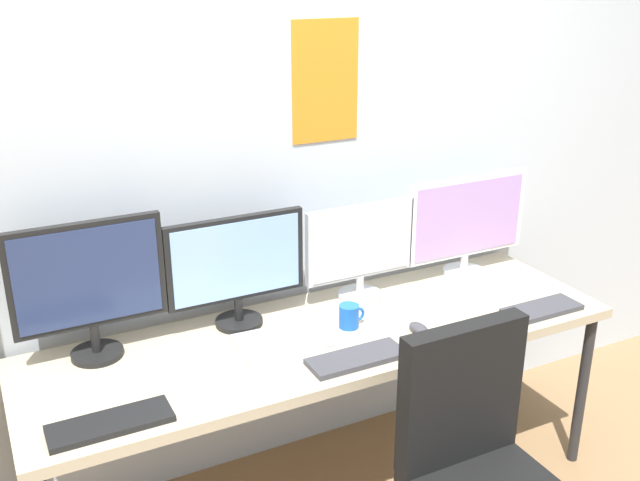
{
  "coord_description": "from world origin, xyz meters",
  "views": [
    {
      "loc": [
        -1.11,
        -1.53,
        2.03
      ],
      "look_at": [
        0.0,
        0.65,
        1.09
      ],
      "focal_mm": 40.81,
      "sensor_mm": 36.0,
      "label": 1
    }
  ],
  "objects_px": {
    "monitor_far_left": "(89,283)",
    "keyboard_right": "(542,309)",
    "computer_mouse": "(419,328)",
    "monitor_center_left": "(236,266)",
    "monitor_center_right": "(360,248)",
    "monitor_far_right": "(467,222)",
    "keyboard_center": "(357,358)",
    "laptop_closed": "(281,342)",
    "coffee_mug": "(349,316)",
    "desk": "(326,344)",
    "keyboard_left": "(110,423)"
  },
  "relations": [
    {
      "from": "monitor_far_right",
      "to": "keyboard_center",
      "type": "distance_m",
      "value": 0.94
    },
    {
      "from": "monitor_far_left",
      "to": "monitor_center_right",
      "type": "height_order",
      "value": "monitor_far_left"
    },
    {
      "from": "keyboard_right",
      "to": "computer_mouse",
      "type": "bearing_deg",
      "value": 171.75
    },
    {
      "from": "monitor_center_left",
      "to": "computer_mouse",
      "type": "relative_size",
      "value": 5.55
    },
    {
      "from": "monitor_center_left",
      "to": "keyboard_left",
      "type": "xyz_separation_m",
      "value": [
        -0.58,
        -0.44,
        -0.23
      ]
    },
    {
      "from": "monitor_center_left",
      "to": "monitor_center_right",
      "type": "distance_m",
      "value": 0.53
    },
    {
      "from": "keyboard_center",
      "to": "keyboard_left",
      "type": "bearing_deg",
      "value": 180.0
    },
    {
      "from": "keyboard_right",
      "to": "laptop_closed",
      "type": "bearing_deg",
      "value": 168.09
    },
    {
      "from": "desk",
      "to": "keyboard_left",
      "type": "bearing_deg",
      "value": -164.69
    },
    {
      "from": "keyboard_left",
      "to": "laptop_closed",
      "type": "bearing_deg",
      "value": 18.38
    },
    {
      "from": "laptop_closed",
      "to": "keyboard_center",
      "type": "bearing_deg",
      "value": -46.44
    },
    {
      "from": "monitor_center_left",
      "to": "computer_mouse",
      "type": "distance_m",
      "value": 0.72
    },
    {
      "from": "desk",
      "to": "keyboard_right",
      "type": "relative_size",
      "value": 6.9
    },
    {
      "from": "monitor_far_left",
      "to": "monitor_far_right",
      "type": "xyz_separation_m",
      "value": [
        1.59,
        0.0,
        -0.03
      ]
    },
    {
      "from": "keyboard_left",
      "to": "monitor_center_right",
      "type": "bearing_deg",
      "value": 21.83
    },
    {
      "from": "keyboard_right",
      "to": "computer_mouse",
      "type": "relative_size",
      "value": 3.36
    },
    {
      "from": "monitor_far_left",
      "to": "keyboard_right",
      "type": "relative_size",
      "value": 1.6
    },
    {
      "from": "desk",
      "to": "keyboard_left",
      "type": "distance_m",
      "value": 0.87
    },
    {
      "from": "desk",
      "to": "keyboard_right",
      "type": "bearing_deg",
      "value": -15.31
    },
    {
      "from": "keyboard_left",
      "to": "laptop_closed",
      "type": "height_order",
      "value": "laptop_closed"
    },
    {
      "from": "monitor_far_left",
      "to": "keyboard_right",
      "type": "height_order",
      "value": "monitor_far_left"
    },
    {
      "from": "keyboard_right",
      "to": "laptop_closed",
      "type": "height_order",
      "value": "laptop_closed"
    },
    {
      "from": "monitor_center_right",
      "to": "keyboard_right",
      "type": "distance_m",
      "value": 0.75
    },
    {
      "from": "monitor_center_left",
      "to": "keyboard_right",
      "type": "relative_size",
      "value": 1.65
    },
    {
      "from": "computer_mouse",
      "to": "keyboard_center",
      "type": "bearing_deg",
      "value": -166.02
    },
    {
      "from": "monitor_center_right",
      "to": "monitor_far_left",
      "type": "bearing_deg",
      "value": 180.0
    },
    {
      "from": "laptop_closed",
      "to": "monitor_far_left",
      "type": "bearing_deg",
      "value": 162.24
    },
    {
      "from": "keyboard_left",
      "to": "keyboard_right",
      "type": "height_order",
      "value": "same"
    },
    {
      "from": "desk",
      "to": "monitor_center_right",
      "type": "relative_size",
      "value": 4.68
    },
    {
      "from": "monitor_far_left",
      "to": "laptop_closed",
      "type": "bearing_deg",
      "value": -20.44
    },
    {
      "from": "keyboard_left",
      "to": "computer_mouse",
      "type": "relative_size",
      "value": 3.79
    },
    {
      "from": "monitor_center_left",
      "to": "coffee_mug",
      "type": "xyz_separation_m",
      "value": [
        0.36,
        -0.21,
        -0.2
      ]
    },
    {
      "from": "monitor_center_right",
      "to": "keyboard_center",
      "type": "distance_m",
      "value": 0.55
    },
    {
      "from": "keyboard_right",
      "to": "computer_mouse",
      "type": "height_order",
      "value": "computer_mouse"
    },
    {
      "from": "monitor_center_left",
      "to": "computer_mouse",
      "type": "bearing_deg",
      "value": -32.5
    },
    {
      "from": "keyboard_left",
      "to": "computer_mouse",
      "type": "distance_m",
      "value": 1.15
    },
    {
      "from": "monitor_far_left",
      "to": "monitor_center_left",
      "type": "distance_m",
      "value": 0.53
    },
    {
      "from": "monitor_far_left",
      "to": "computer_mouse",
      "type": "xyz_separation_m",
      "value": [
        1.1,
        -0.37,
        -0.26
      ]
    },
    {
      "from": "computer_mouse",
      "to": "monitor_far_right",
      "type": "bearing_deg",
      "value": 37.08
    },
    {
      "from": "monitor_far_left",
      "to": "coffee_mug",
      "type": "relative_size",
      "value": 4.87
    },
    {
      "from": "keyboard_center",
      "to": "keyboard_right",
      "type": "xyz_separation_m",
      "value": [
        0.84,
        0.0,
        0.0
      ]
    },
    {
      "from": "monitor_center_right",
      "to": "monitor_far_right",
      "type": "height_order",
      "value": "monitor_far_right"
    },
    {
      "from": "monitor_center_right",
      "to": "keyboard_center",
      "type": "height_order",
      "value": "monitor_center_right"
    },
    {
      "from": "keyboard_left",
      "to": "monitor_far_right",
      "type": "bearing_deg",
      "value": 15.16
    },
    {
      "from": "keyboard_right",
      "to": "coffee_mug",
      "type": "distance_m",
      "value": 0.78
    },
    {
      "from": "monitor_far_left",
      "to": "keyboard_right",
      "type": "distance_m",
      "value": 1.71
    },
    {
      "from": "monitor_center_right",
      "to": "computer_mouse",
      "type": "distance_m",
      "value": 0.42
    },
    {
      "from": "desk",
      "to": "laptop_closed",
      "type": "relative_size",
      "value": 6.95
    },
    {
      "from": "monitor_far_right",
      "to": "laptop_closed",
      "type": "relative_size",
      "value": 1.84
    },
    {
      "from": "monitor_center_left",
      "to": "laptop_closed",
      "type": "bearing_deg",
      "value": -71.24
    }
  ]
}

